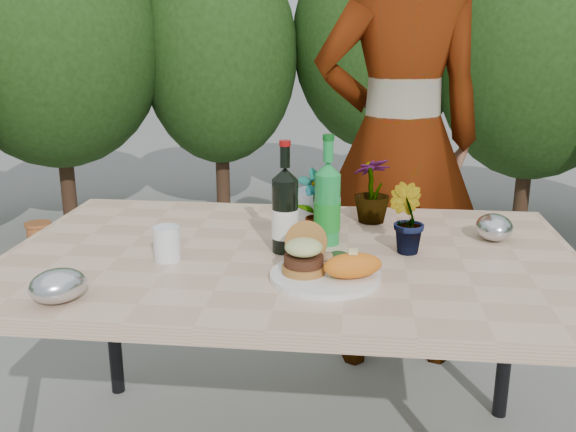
# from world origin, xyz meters

# --- Properties ---
(patio_table) EXTENTS (1.60, 1.00, 0.75)m
(patio_table) POSITION_xyz_m (0.00, 0.00, 0.69)
(patio_table) COLOR #D7AF8F
(patio_table) RESTS_ON ground
(shrub_hedge) EXTENTS (6.91, 4.99, 2.09)m
(shrub_hedge) POSITION_xyz_m (0.17, 1.60, 1.15)
(shrub_hedge) COLOR #382316
(shrub_hedge) RESTS_ON ground
(dinner_plate) EXTENTS (0.28, 0.28, 0.01)m
(dinner_plate) POSITION_xyz_m (0.11, -0.19, 0.76)
(dinner_plate) COLOR white
(dinner_plate) RESTS_ON patio_table
(burger_stack) EXTENTS (0.11, 0.16, 0.11)m
(burger_stack) POSITION_xyz_m (0.05, -0.17, 0.81)
(burger_stack) COLOR #B7722D
(burger_stack) RESTS_ON dinner_plate
(sweet_potato) EXTENTS (0.17, 0.12, 0.06)m
(sweet_potato) POSITION_xyz_m (0.17, -0.21, 0.80)
(sweet_potato) COLOR orange
(sweet_potato) RESTS_ON dinner_plate
(grilled_veg) EXTENTS (0.08, 0.05, 0.03)m
(grilled_veg) POSITION_xyz_m (0.12, -0.10, 0.78)
(grilled_veg) COLOR olive
(grilled_veg) RESTS_ON dinner_plate
(wine_bottle) EXTENTS (0.08, 0.08, 0.32)m
(wine_bottle) POSITION_xyz_m (-0.02, 0.01, 0.87)
(wine_bottle) COLOR black
(wine_bottle) RESTS_ON patio_table
(sparkling_water) EXTENTS (0.08, 0.08, 0.32)m
(sparkling_water) POSITION_xyz_m (0.10, 0.09, 0.87)
(sparkling_water) COLOR #1A8F3C
(sparkling_water) RESTS_ON patio_table
(plastic_cup) EXTENTS (0.07, 0.07, 0.09)m
(plastic_cup) POSITION_xyz_m (-0.33, -0.10, 0.80)
(plastic_cup) COLOR white
(plastic_cup) RESTS_ON patio_table
(seedling_left) EXTENTS (0.13, 0.11, 0.21)m
(seedling_left) POSITION_xyz_m (0.06, 0.15, 0.85)
(seedling_left) COLOR #2E6121
(seedling_left) RESTS_ON patio_table
(seedling_mid) EXTENTS (0.14, 0.13, 0.19)m
(seedling_mid) POSITION_xyz_m (0.32, 0.04, 0.85)
(seedling_mid) COLOR #2A6121
(seedling_mid) RESTS_ON patio_table
(seedling_right) EXTENTS (0.16, 0.16, 0.21)m
(seedling_right) POSITION_xyz_m (0.23, 0.32, 0.86)
(seedling_right) COLOR #265E20
(seedling_right) RESTS_ON patio_table
(blue_bowl) EXTENTS (0.18, 0.18, 0.12)m
(blue_bowl) POSITION_xyz_m (0.06, 0.26, 0.81)
(blue_bowl) COLOR white
(blue_bowl) RESTS_ON patio_table
(foil_packet_left) EXTENTS (0.17, 0.17, 0.08)m
(foil_packet_left) POSITION_xyz_m (-0.50, -0.39, 0.79)
(foil_packet_left) COLOR silver
(foil_packet_left) RESTS_ON patio_table
(foil_packet_right) EXTENTS (0.11, 0.13, 0.08)m
(foil_packet_right) POSITION_xyz_m (0.59, 0.18, 0.79)
(foil_packet_right) COLOR #B8BABF
(foil_packet_right) RESTS_ON patio_table
(person) EXTENTS (0.76, 0.57, 1.86)m
(person) POSITION_xyz_m (0.34, 0.82, 0.93)
(person) COLOR #97674B
(person) RESTS_ON ground
(terracotta_pot) EXTENTS (0.17, 0.17, 0.14)m
(terracotta_pot) POSITION_xyz_m (-1.88, 2.08, 0.07)
(terracotta_pot) COLOR #C36732
(terracotta_pot) RESTS_ON ground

